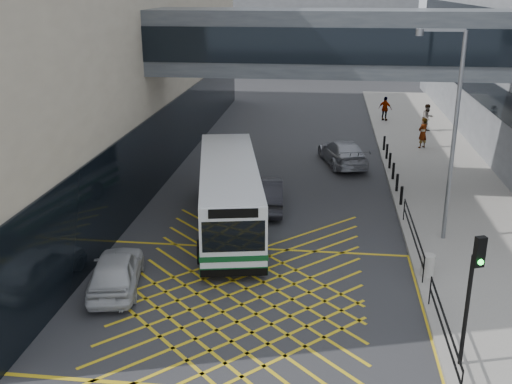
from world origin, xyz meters
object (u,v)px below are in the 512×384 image
(litter_bin, at_px, (428,265))
(street_lamp, at_px, (450,125))
(traffic_light, at_px, (473,283))
(car_white, at_px, (116,270))
(pedestrian_c, at_px, (385,109))
(pedestrian_b, at_px, (427,118))
(pedestrian_a, at_px, (423,133))
(car_silver, at_px, (343,152))
(car_dark, at_px, (265,193))
(bus, at_px, (229,193))

(litter_bin, bearing_deg, street_lamp, 74.66)
(traffic_light, distance_m, street_lamp, 9.30)
(car_white, bearing_deg, pedestrian_c, -123.28)
(car_white, relative_size, pedestrian_c, 2.41)
(traffic_light, bearing_deg, street_lamp, 64.00)
(pedestrian_c, bearing_deg, pedestrian_b, 160.38)
(pedestrian_b, xyz_separation_m, pedestrian_c, (-2.68, 3.20, -0.05))
(car_white, bearing_deg, pedestrian_a, -134.20)
(pedestrian_c, bearing_deg, street_lamp, 121.35)
(car_silver, height_order, pedestrian_b, pedestrian_b)
(car_white, height_order, street_lamp, street_lamp)
(street_lamp, relative_size, pedestrian_b, 4.36)
(traffic_light, xyz_separation_m, litter_bin, (-0.15, 5.43, -2.14))
(pedestrian_c, bearing_deg, pedestrian_a, 132.49)
(car_white, relative_size, street_lamp, 0.53)
(car_dark, relative_size, pedestrian_a, 2.49)
(car_white, xyz_separation_m, street_lamp, (11.87, 5.54, 4.24))
(car_dark, xyz_separation_m, car_silver, (3.77, 7.81, 0.03))
(bus, distance_m, litter_bin, 8.91)
(bus, relative_size, pedestrian_b, 5.63)
(car_white, xyz_separation_m, traffic_light, (11.04, -3.45, 2.00))
(pedestrian_a, relative_size, pedestrian_c, 1.06)
(car_silver, relative_size, street_lamp, 0.60)
(pedestrian_b, bearing_deg, bus, -151.20)
(pedestrian_a, height_order, pedestrian_c, pedestrian_a)
(car_dark, height_order, pedestrian_c, pedestrian_c)
(bus, distance_m, pedestrian_b, 22.06)
(bus, bearing_deg, pedestrian_c, 58.12)
(car_silver, bearing_deg, car_white, 49.13)
(car_dark, height_order, street_lamp, street_lamp)
(car_dark, height_order, pedestrian_b, pedestrian_b)
(car_dark, bearing_deg, traffic_light, 113.65)
(car_dark, distance_m, pedestrian_c, 20.94)
(bus, bearing_deg, pedestrian_b, 48.60)
(litter_bin, relative_size, pedestrian_b, 0.42)
(bus, height_order, pedestrian_c, bus)
(traffic_light, relative_size, litter_bin, 4.80)
(car_silver, relative_size, traffic_light, 1.28)
(bus, relative_size, litter_bin, 13.32)
(car_dark, height_order, pedestrian_a, pedestrian_a)
(car_dark, xyz_separation_m, pedestrian_c, (7.17, 19.67, 0.32))
(bus, xyz_separation_m, pedestrian_b, (11.17, 19.02, -0.46))
(car_silver, distance_m, pedestrian_c, 12.34)
(pedestrian_a, relative_size, pedestrian_b, 1.00)
(street_lamp, height_order, pedestrian_c, street_lamp)
(car_dark, xyz_separation_m, street_lamp, (7.54, -3.04, 4.19))
(car_white, height_order, car_dark, car_dark)
(litter_bin, distance_m, pedestrian_c, 26.28)
(bus, height_order, car_white, bus)
(car_white, height_order, car_silver, car_silver)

